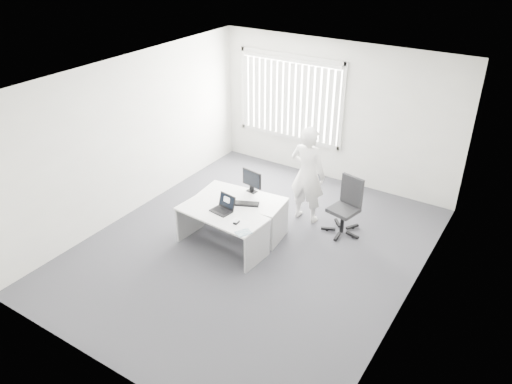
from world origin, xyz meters
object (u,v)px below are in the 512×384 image
Objects in this scene: laptop at (221,205)px; desk_far at (242,207)px; desk_near at (222,223)px; monitor at (252,181)px; person at (308,174)px; office_chair at (344,215)px.

desk_far is at bearing 97.33° from laptop.
laptop reaches higher than desk_near.
desk_near and desk_far have the same top height.
desk_near is 0.99× the size of desk_far.
laptop is at bearing 135.10° from desk_near.
desk_far is 3.82× the size of monitor.
person is 5.42× the size of laptop.
person reaches higher than office_chair.
office_chair is at bearing 50.57° from desk_near.
monitor is at bearing 76.47° from desk_far.
office_chair reaches higher than desk_near.
laptop is at bearing -97.24° from desk_far.
person is 0.98m from monitor.
desk_near is at bearing -40.38° from laptop.
desk_far is at bearing 95.82° from desk_near.
office_chair is at bearing 26.58° from desk_far.
person is at bearing 46.79° from desk_far.
desk_far is 1.75m from office_chair.
desk_near is at bearing 64.91° from person.
office_chair is at bearing 178.18° from person.
desk_far is 0.47m from monitor.
person is at bearing 53.48° from monitor.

